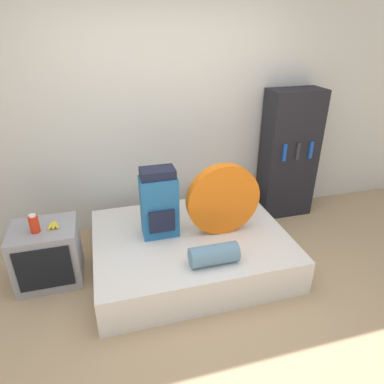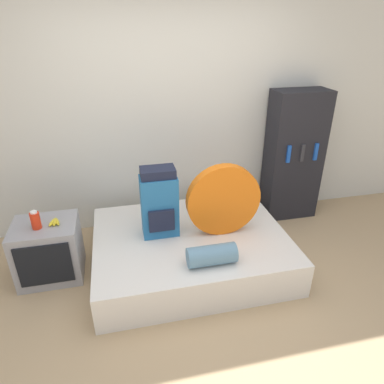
{
  "view_description": "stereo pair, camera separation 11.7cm",
  "coord_description": "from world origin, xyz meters",
  "px_view_note": "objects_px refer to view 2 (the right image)",
  "views": [
    {
      "loc": [
        -0.69,
        -1.86,
        2.18
      ],
      "look_at": [
        0.04,
        0.8,
        0.79
      ],
      "focal_mm": 32.0,
      "sensor_mm": 36.0,
      "label": 1
    },
    {
      "loc": [
        -0.57,
        -1.89,
        2.18
      ],
      "look_at": [
        0.04,
        0.8,
        0.79
      ],
      "focal_mm": 32.0,
      "sensor_mm": 36.0,
      "label": 2
    }
  ],
  "objects_px": {
    "television": "(49,250)",
    "bookshelf": "(294,156)",
    "sleeping_roll": "(212,255)",
    "canister": "(35,220)",
    "backpack": "(159,203)",
    "tent_bag": "(223,200)"
  },
  "relations": [
    {
      "from": "tent_bag",
      "to": "sleeping_roll",
      "type": "relative_size",
      "value": 1.69
    },
    {
      "from": "sleeping_roll",
      "to": "canister",
      "type": "height_order",
      "value": "canister"
    },
    {
      "from": "tent_bag",
      "to": "television",
      "type": "xyz_separation_m",
      "value": [
        -1.62,
        0.15,
        -0.41
      ]
    },
    {
      "from": "bookshelf",
      "to": "backpack",
      "type": "bearing_deg",
      "value": -159.66
    },
    {
      "from": "backpack",
      "to": "canister",
      "type": "bearing_deg",
      "value": -179.52
    },
    {
      "from": "canister",
      "to": "bookshelf",
      "type": "distance_m",
      "value": 2.82
    },
    {
      "from": "tent_bag",
      "to": "television",
      "type": "distance_m",
      "value": 1.68
    },
    {
      "from": "backpack",
      "to": "canister",
      "type": "relative_size",
      "value": 3.99
    },
    {
      "from": "backpack",
      "to": "tent_bag",
      "type": "bearing_deg",
      "value": -11.26
    },
    {
      "from": "backpack",
      "to": "bookshelf",
      "type": "relative_size",
      "value": 0.44
    },
    {
      "from": "canister",
      "to": "backpack",
      "type": "bearing_deg",
      "value": 0.48
    },
    {
      "from": "tent_bag",
      "to": "bookshelf",
      "type": "xyz_separation_m",
      "value": [
        1.09,
        0.73,
        0.07
      ]
    },
    {
      "from": "television",
      "to": "bookshelf",
      "type": "height_order",
      "value": "bookshelf"
    },
    {
      "from": "backpack",
      "to": "sleeping_roll",
      "type": "relative_size",
      "value": 1.63
    },
    {
      "from": "tent_bag",
      "to": "canister",
      "type": "bearing_deg",
      "value": 176.32
    },
    {
      "from": "tent_bag",
      "to": "sleeping_roll",
      "type": "xyz_separation_m",
      "value": [
        -0.23,
        -0.44,
        -0.26
      ]
    },
    {
      "from": "sleeping_roll",
      "to": "canister",
      "type": "relative_size",
      "value": 2.45
    },
    {
      "from": "sleeping_roll",
      "to": "television",
      "type": "bearing_deg",
      "value": 156.85
    },
    {
      "from": "television",
      "to": "canister",
      "type": "distance_m",
      "value": 0.36
    },
    {
      "from": "tent_bag",
      "to": "sleeping_roll",
      "type": "height_order",
      "value": "tent_bag"
    },
    {
      "from": "television",
      "to": "canister",
      "type": "xyz_separation_m",
      "value": [
        -0.04,
        -0.05,
        0.36
      ]
    },
    {
      "from": "bookshelf",
      "to": "tent_bag",
      "type": "bearing_deg",
      "value": -145.99
    }
  ]
}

